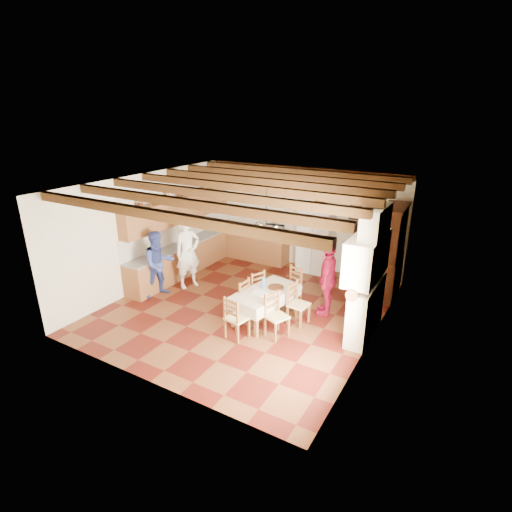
{
  "coord_description": "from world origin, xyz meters",
  "views": [
    {
      "loc": [
        4.55,
        -7.35,
        4.55
      ],
      "look_at": [
        0.1,
        0.3,
        1.25
      ],
      "focal_mm": 28.0,
      "sensor_mm": 36.0,
      "label": 1
    }
  ],
  "objects": [
    {
      "name": "hutch",
      "position": [
        2.75,
        2.38,
        1.18
      ],
      "size": [
        0.58,
        1.31,
        2.36
      ],
      "primitive_type": null,
      "rotation": [
        0.0,
        0.0,
        0.03
      ],
      "color": "#34180E",
      "rests_on": "floor"
    },
    {
      "name": "chandelier",
      "position": [
        0.68,
        -0.27,
        2.25
      ],
      "size": [
        0.47,
        0.47,
        0.03
      ],
      "primitive_type": "torus",
      "color": "black",
      "rests_on": "ground"
    },
    {
      "name": "chair_right_near",
      "position": [
        1.24,
        -0.79,
        0.48
      ],
      "size": [
        0.53,
        0.54,
        0.96
      ],
      "primitive_type": null,
      "rotation": [
        0.0,
        0.0,
        1.17
      ],
      "color": "brown",
      "rests_on": "floor"
    },
    {
      "name": "backsplash_back",
      "position": [
        -1.55,
        3.23,
        1.2
      ],
      "size": [
        2.3,
        0.03,
        0.6
      ],
      "primitive_type": "cube",
      "color": "silver",
      "rests_on": "ground"
    },
    {
      "name": "chair_end_far",
      "position": [
        0.84,
        0.69,
        0.48
      ],
      "size": [
        0.53,
        0.52,
        0.96
      ],
      "primitive_type": null,
      "rotation": [
        0.0,
        0.0,
        -0.35
      ],
      "color": "brown",
      "rests_on": "floor"
    },
    {
      "name": "chair_left_near",
      "position": [
        0.08,
        -0.47,
        0.48
      ],
      "size": [
        0.41,
        0.43,
        0.96
      ],
      "primitive_type": null,
      "rotation": [
        0.0,
        0.0,
        -1.6
      ],
      "color": "brown",
      "rests_on": "floor"
    },
    {
      "name": "person_woman_blue",
      "position": [
        -2.26,
        -0.51,
        0.86
      ],
      "size": [
        0.89,
        1.0,
        1.71
      ],
      "primitive_type": "imported",
      "rotation": [
        0.0,
        0.0,
        1.22
      ],
      "color": "#32418A",
      "rests_on": "floor"
    },
    {
      "name": "countertop_left",
      "position": [
        -2.7,
        1.05,
        0.88
      ],
      "size": [
        0.62,
        4.3,
        0.04
      ],
      "primitive_type": "cube",
      "color": "slate",
      "rests_on": "lower_cabinets_left"
    },
    {
      "name": "wall_right",
      "position": [
        3.01,
        0.0,
        1.5
      ],
      "size": [
        0.02,
        6.5,
        3.0
      ],
      "primitive_type": "cube",
      "color": "beige",
      "rests_on": "ground"
    },
    {
      "name": "ceiling_beams",
      "position": [
        0.0,
        0.0,
        2.91
      ],
      "size": [
        6.0,
        6.3,
        0.16
      ],
      "primitive_type": null,
      "color": "#362310",
      "rests_on": "ground"
    },
    {
      "name": "chair_right_far",
      "position": [
        1.4,
        -0.06,
        0.48
      ],
      "size": [
        0.45,
        0.47,
        0.96
      ],
      "primitive_type": null,
      "rotation": [
        0.0,
        0.0,
        1.44
      ],
      "color": "brown",
      "rests_on": "floor"
    },
    {
      "name": "person_woman_red",
      "position": [
        1.76,
        0.7,
        0.88
      ],
      "size": [
        0.61,
        1.09,
        1.76
      ],
      "primitive_type": "imported",
      "rotation": [
        0.0,
        0.0,
        -1.38
      ],
      "color": "#A30F2F",
      "rests_on": "floor"
    },
    {
      "name": "lower_cabinets_back",
      "position": [
        -1.55,
        2.95,
        0.43
      ],
      "size": [
        2.3,
        0.6,
        0.86
      ],
      "primitive_type": "cube",
      "color": "brown",
      "rests_on": "ground"
    },
    {
      "name": "fridge_vase",
      "position": [
        0.57,
        3.07,
        2.1
      ],
      "size": [
        0.35,
        0.35,
        0.32
      ],
      "primitive_type": "imported",
      "rotation": [
        0.0,
        0.0,
        -0.18
      ],
      "color": "#34180E",
      "rests_on": "refrigerator"
    },
    {
      "name": "wall_back",
      "position": [
        0.0,
        3.26,
        1.5
      ],
      "size": [
        6.0,
        0.02,
        3.0
      ],
      "primitive_type": "cube",
      "color": "beige",
      "rests_on": "ground"
    },
    {
      "name": "refrigerator",
      "position": [
        0.55,
        3.07,
        0.97
      ],
      "size": [
        0.99,
        0.82,
        1.94
      ],
      "primitive_type": "cube",
      "rotation": [
        0.0,
        0.0,
        -0.02
      ],
      "color": "white",
      "rests_on": "floor"
    },
    {
      "name": "wall_left",
      "position": [
        -3.01,
        0.0,
        1.5
      ],
      "size": [
        0.02,
        6.5,
        3.0
      ],
      "primitive_type": "cube",
      "color": "beige",
      "rests_on": "ground"
    },
    {
      "name": "ceiling",
      "position": [
        0.0,
        0.0,
        3.01
      ],
      "size": [
        6.0,
        6.5,
        0.02
      ],
      "primitive_type": "cube",
      "color": "white",
      "rests_on": "ground"
    },
    {
      "name": "fireplace",
      "position": [
        2.72,
        0.2,
        1.4
      ],
      "size": [
        0.56,
        1.6,
        2.8
      ],
      "primitive_type": null,
      "color": "#F0EACC",
      "rests_on": "ground"
    },
    {
      "name": "dining_table",
      "position": [
        0.68,
        -0.27,
        0.63
      ],
      "size": [
        1.1,
        1.75,
        0.72
      ],
      "rotation": [
        0.0,
        0.0,
        -0.17
      ],
      "color": "silver",
      "rests_on": "floor"
    },
    {
      "name": "lower_cabinets_left",
      "position": [
        -2.7,
        1.05,
        0.43
      ],
      "size": [
        0.6,
        4.3,
        0.86
      ],
      "primitive_type": "cube",
      "color": "brown",
      "rests_on": "ground"
    },
    {
      "name": "wall_picture",
      "position": [
        1.55,
        3.23,
        1.85
      ],
      "size": [
        0.34,
        0.03,
        0.42
      ],
      "primitive_type": "cube",
      "color": "black",
      "rests_on": "ground"
    },
    {
      "name": "countertop_back",
      "position": [
        -1.55,
        2.95,
        0.88
      ],
      "size": [
        2.34,
        0.62,
        0.04
      ],
      "primitive_type": "cube",
      "color": "slate",
      "rests_on": "lower_cabinets_back"
    },
    {
      "name": "microwave",
      "position": [
        -0.8,
        2.95,
        1.05
      ],
      "size": [
        0.62,
        0.49,
        0.3
      ],
      "primitive_type": "imported",
      "rotation": [
        0.0,
        0.0,
        0.24
      ],
      "color": "silver",
      "rests_on": "countertop_back"
    },
    {
      "name": "upper_cabinets",
      "position": [
        -2.83,
        1.05,
        1.85
      ],
      "size": [
        0.35,
        4.2,
        0.7
      ],
      "primitive_type": "cube",
      "color": "brown",
      "rests_on": "ground"
    },
    {
      "name": "wall_front",
      "position": [
        0.0,
        -3.26,
        1.5
      ],
      "size": [
        6.0,
        0.02,
        3.0
      ],
      "primitive_type": "cube",
      "color": "beige",
      "rests_on": "ground"
    },
    {
      "name": "person_man",
      "position": [
        -1.97,
        0.28,
        0.97
      ],
      "size": [
        0.7,
        0.83,
        1.94
      ],
      "primitive_type": "imported",
      "rotation": [
        0.0,
        0.0,
        1.17
      ],
      "color": "white",
      "rests_on": "floor"
    },
    {
      "name": "backsplash_left",
      "position": [
        -2.98,
        1.05,
        1.2
      ],
      "size": [
        0.03,
        4.3,
        0.6
      ],
      "primitive_type": "cube",
      "color": "silver",
      "rests_on": "ground"
    },
    {
      "name": "floor",
      "position": [
        0.0,
        0.0,
        -0.01
      ],
      "size": [
        6.0,
        6.5,
        0.02
      ],
      "primitive_type": "cube",
      "color": "#50150D",
      "rests_on": "ground"
    },
    {
      "name": "chair_end_near",
      "position": [
        0.54,
        -1.25,
        0.48
      ],
      "size": [
        0.49,
        0.47,
        0.96
      ],
      "primitive_type": null,
      "rotation": [
        0.0,
        0.0,
        2.96
      ],
      "color": "brown",
      "rests_on": "floor"
    },
    {
      "name": "chair_left_far",
      "position": [
        0.12,
        0.16,
        0.48
      ],
      "size": [
        0.53,
        0.54,
        0.96
      ],
      "primitive_type": null,
      "rotation": [
        0.0,
        0.0,
        -1.96
      ],
      "color": "brown",
      "rests_on": "floor"
    }
  ]
}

